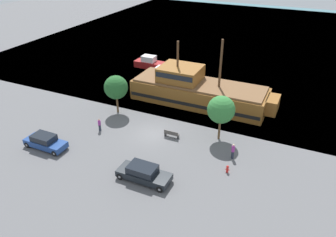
{
  "coord_description": "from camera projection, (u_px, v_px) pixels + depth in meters",
  "views": [
    {
      "loc": [
        14.63,
        -27.57,
        19.54
      ],
      "look_at": [
        0.93,
        2.0,
        1.2
      ],
      "focal_mm": 35.0,
      "sensor_mm": 36.0,
      "label": 1
    }
  ],
  "objects": [
    {
      "name": "ground_plane",
      "position": [
        153.0,
        134.0,
        36.74
      ],
      "size": [
        160.0,
        160.0,
        0.0
      ],
      "primitive_type": "plane",
      "color": "#5B5B5E"
    },
    {
      "name": "water_surface",
      "position": [
        245.0,
        37.0,
        71.54
      ],
      "size": [
        80.0,
        80.0,
        0.0
      ],
      "primitive_type": "plane",
      "color": "teal",
      "rests_on": "ground"
    },
    {
      "name": "pirate_ship",
      "position": [
        197.0,
        90.0,
        42.88
      ],
      "size": [
        18.9,
        5.63,
        8.85
      ],
      "color": "brown",
      "rests_on": "water_surface"
    },
    {
      "name": "moored_boat_dockside",
      "position": [
        166.0,
        74.0,
        51.09
      ],
      "size": [
        6.48,
        2.01,
        1.59
      ],
      "color": "#B7B2A8",
      "rests_on": "water_surface"
    },
    {
      "name": "moored_boat_outer",
      "position": [
        151.0,
        63.0,
        54.72
      ],
      "size": [
        5.56,
        2.01,
        2.01
      ],
      "color": "maroon",
      "rests_on": "water_surface"
    },
    {
      "name": "parked_car_curb_front",
      "position": [
        144.0,
        173.0,
        29.56
      ],
      "size": [
        4.96,
        2.0,
        1.5
      ],
      "color": "black",
      "rests_on": "ground_plane"
    },
    {
      "name": "parked_car_curb_mid",
      "position": [
        45.0,
        142.0,
        34.07
      ],
      "size": [
        4.56,
        1.84,
        1.49
      ],
      "color": "navy",
      "rests_on": "ground_plane"
    },
    {
      "name": "fire_hydrant",
      "position": [
        227.0,
        169.0,
        30.64
      ],
      "size": [
        0.42,
        0.25,
        0.76
      ],
      "color": "red",
      "rests_on": "ground_plane"
    },
    {
      "name": "bench_promenade_east",
      "position": [
        171.0,
        134.0,
        35.94
      ],
      "size": [
        1.67,
        0.45,
        0.85
      ],
      "color": "#4C4742",
      "rests_on": "ground_plane"
    },
    {
      "name": "pedestrian_walking_near",
      "position": [
        100.0,
        125.0,
        37.02
      ],
      "size": [
        0.32,
        0.32,
        1.52
      ],
      "color": "#232838",
      "rests_on": "ground_plane"
    },
    {
      "name": "pedestrian_walking_far",
      "position": [
        233.0,
        151.0,
        32.35
      ],
      "size": [
        0.32,
        0.32,
        1.69
      ],
      "color": "#232838",
      "rests_on": "ground_plane"
    },
    {
      "name": "tree_row_east",
      "position": [
        116.0,
        87.0,
        39.63
      ],
      "size": [
        2.91,
        2.91,
        4.85
      ],
      "color": "brown",
      "rests_on": "ground_plane"
    },
    {
      "name": "tree_row_mideast",
      "position": [
        221.0,
        110.0,
        34.21
      ],
      "size": [
        2.95,
        2.95,
        5.06
      ],
      "color": "brown",
      "rests_on": "ground_plane"
    }
  ]
}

